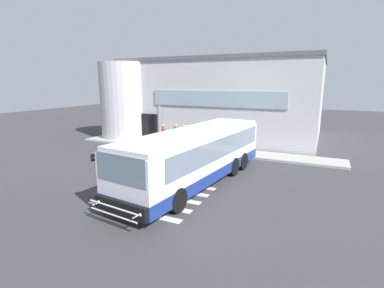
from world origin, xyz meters
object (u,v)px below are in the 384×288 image
passenger_at_curb_edge (184,134)px  entry_support_column (159,124)px  passenger_near_column (163,133)px  bus_main_foreground (196,157)px  passenger_by_doorway (176,134)px

passenger_at_curb_edge → entry_support_column: bearing=170.0°
passenger_near_column → passenger_at_curb_edge: 1.71m
entry_support_column → bus_main_foreground: bearing=-47.8°
entry_support_column → passenger_near_column: entry_support_column is taller
bus_main_foreground → passenger_near_column: (-5.76, 6.49, -0.25)m
bus_main_foreground → passenger_by_doorway: 8.32m
passenger_near_column → entry_support_column: bearing=137.1°
entry_support_column → passenger_at_curb_edge: size_ratio=1.80×
entry_support_column → passenger_by_doorway: (1.77, -0.43, -0.58)m
passenger_near_column → passenger_by_doorway: 1.02m
bus_main_foreground → passenger_near_column: 8.68m
passenger_at_curb_edge → bus_main_foreground: bearing=-59.0°
bus_main_foreground → passenger_near_column: size_ratio=6.63×
entry_support_column → passenger_near_column: size_ratio=1.80×
entry_support_column → passenger_by_doorway: size_ratio=1.80×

